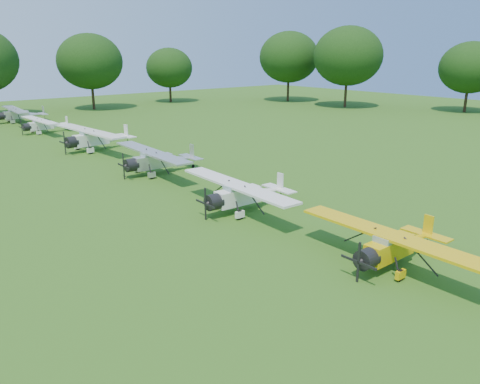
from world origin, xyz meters
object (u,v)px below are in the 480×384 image
at_px(aircraft_2, 395,243).
at_px(aircraft_6, 44,124).
at_px(aircraft_7, 20,113).
at_px(aircraft_5, 96,137).
at_px(aircraft_3, 244,193).
at_px(aircraft_4, 158,159).

distance_m(aircraft_2, aircraft_6, 47.30).
bearing_deg(aircraft_6, aircraft_7, 86.16).
bearing_deg(aircraft_6, aircraft_2, -91.83).
bearing_deg(aircraft_2, aircraft_5, 90.13).
bearing_deg(aircraft_5, aircraft_3, -96.25).
relative_size(aircraft_6, aircraft_7, 0.88).
bearing_deg(aircraft_5, aircraft_6, 87.85).
bearing_deg(aircraft_2, aircraft_3, 92.42).
bearing_deg(aircraft_2, aircraft_4, 89.85).
relative_size(aircraft_5, aircraft_6, 1.24).
height_order(aircraft_2, aircraft_6, aircraft_2).
distance_m(aircraft_5, aircraft_6, 13.63).
height_order(aircraft_2, aircraft_7, aircraft_7).
xyz_separation_m(aircraft_4, aircraft_6, (-0.83, 25.68, -0.15)).
distance_m(aircraft_2, aircraft_3, 10.29).
relative_size(aircraft_3, aircraft_5, 0.87).
bearing_deg(aircraft_6, aircraft_5, -89.63).
xyz_separation_m(aircraft_2, aircraft_6, (-0.70, 47.29, -0.02)).
relative_size(aircraft_3, aircraft_6, 1.08).
xyz_separation_m(aircraft_4, aircraft_5, (-0.10, 12.07, 0.10)).
bearing_deg(aircraft_2, aircraft_7, 90.64).
relative_size(aircraft_5, aircraft_7, 1.09).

